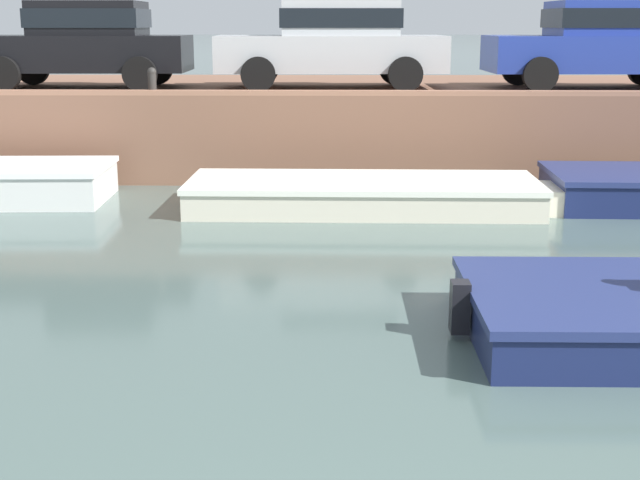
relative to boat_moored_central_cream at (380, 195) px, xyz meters
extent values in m
plane|color=#4C605B|center=(-0.44, -4.48, -0.22)|extent=(400.00, 400.00, 0.00)
cube|color=brown|center=(-0.44, 4.91, 0.53)|extent=(60.00, 6.00, 1.50)
cube|color=#9F6C52|center=(-0.44, 2.03, 1.32)|extent=(60.00, 0.24, 0.08)
cube|color=silver|center=(-0.24, 0.00, -0.04)|extent=(5.05, 1.89, 0.36)
cube|color=silver|center=(2.77, -0.03, -0.04)|extent=(1.02, 1.02, 0.36)
cube|color=white|center=(-0.24, 0.00, 0.18)|extent=(5.11, 1.95, 0.08)
cube|color=brown|center=(-0.62, 0.01, 0.08)|extent=(0.26, 1.65, 0.06)
cube|color=black|center=(0.44, -5.46, 0.06)|extent=(0.16, 0.20, 0.45)
cube|color=black|center=(-5.27, 3.68, 1.90)|extent=(3.87, 1.74, 0.64)
cube|color=black|center=(-5.12, 3.68, 2.52)|extent=(1.95, 1.50, 0.60)
cube|color=black|center=(-5.12, 3.68, 2.52)|extent=(2.03, 1.53, 0.33)
cylinder|color=black|center=(-6.44, 2.80, 1.58)|extent=(0.60, 0.19, 0.60)
cylinder|color=black|center=(-6.48, 4.49, 1.58)|extent=(0.60, 0.19, 0.60)
cylinder|color=black|center=(-4.07, 2.86, 1.58)|extent=(0.60, 0.19, 0.60)
cylinder|color=black|center=(-4.11, 4.55, 1.58)|extent=(0.60, 0.19, 0.60)
cube|color=#B7BABC|center=(-0.76, 3.68, 1.90)|extent=(4.16, 1.91, 0.64)
cube|color=#B7BABC|center=(-0.59, 3.68, 2.52)|extent=(2.11, 1.62, 0.60)
cube|color=black|center=(-0.59, 3.68, 2.52)|extent=(2.19, 1.66, 0.33)
cylinder|color=black|center=(-1.99, 2.73, 1.58)|extent=(0.61, 0.20, 0.60)
cylinder|color=black|center=(-2.06, 4.52, 1.58)|extent=(0.61, 0.20, 0.60)
cylinder|color=black|center=(0.55, 2.83, 1.58)|extent=(0.61, 0.20, 0.60)
cylinder|color=black|center=(0.48, 4.62, 1.58)|extent=(0.61, 0.20, 0.60)
cube|color=#233893|center=(4.04, 3.68, 1.90)|extent=(3.92, 1.80, 0.64)
cube|color=#233893|center=(4.19, 3.68, 2.52)|extent=(1.97, 1.55, 0.60)
cube|color=black|center=(4.19, 3.68, 2.52)|extent=(2.05, 1.59, 0.33)
cylinder|color=black|center=(2.85, 2.77, 1.58)|extent=(0.60, 0.19, 0.60)
cylinder|color=black|center=(2.81, 4.53, 1.58)|extent=(0.60, 0.19, 0.60)
cylinder|color=#2D2B28|center=(-3.71, 2.16, 1.45)|extent=(0.14, 0.14, 0.35)
sphere|color=#2D2B28|center=(-3.71, 2.16, 1.65)|extent=(0.15, 0.15, 0.15)
camera|label=1|loc=(-0.62, -12.79, 2.44)|focal=50.00mm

